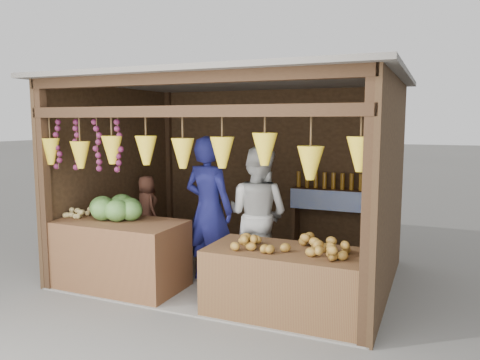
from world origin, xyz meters
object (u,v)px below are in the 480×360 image
(counter_right, at_px, (286,283))
(woman_standing, at_px, (258,215))
(man_standing, at_px, (209,210))
(vendor_seated, at_px, (147,207))
(counter_left, at_px, (120,254))

(counter_right, height_order, woman_standing, woman_standing)
(counter_right, distance_m, man_standing, 1.54)
(vendor_seated, bearing_deg, counter_right, -173.92)
(counter_right, height_order, vendor_seated, vendor_seated)
(vendor_seated, bearing_deg, man_standing, -171.86)
(counter_left, xyz_separation_m, woman_standing, (1.50, 0.93, 0.46))
(counter_left, bearing_deg, vendor_seated, 109.46)
(counter_right, distance_m, vendor_seated, 2.94)
(counter_right, bearing_deg, man_standing, 152.53)
(man_standing, relative_size, woman_standing, 1.08)
(counter_left, xyz_separation_m, vendor_seated, (-0.44, 1.25, 0.36))
(counter_right, relative_size, man_standing, 0.89)
(counter_left, distance_m, woman_standing, 1.82)
(counter_left, bearing_deg, woman_standing, 31.61)
(counter_left, height_order, counter_right, counter_left)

